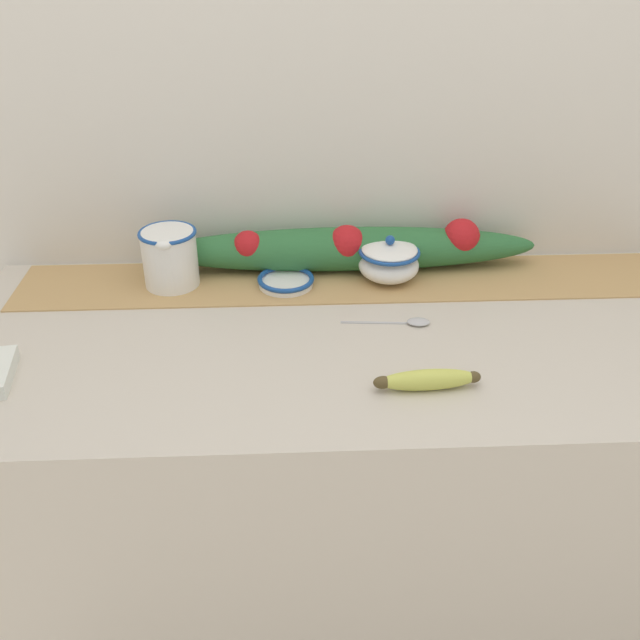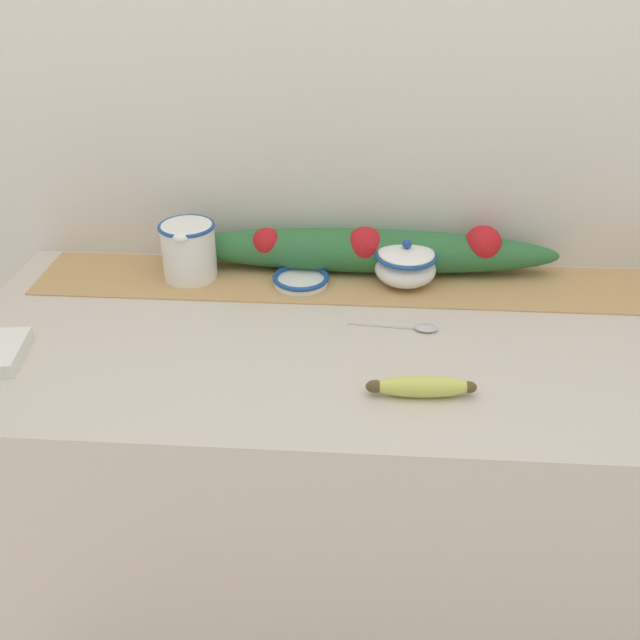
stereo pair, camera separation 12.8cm
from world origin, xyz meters
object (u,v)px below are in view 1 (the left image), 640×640
(spoon, at_px, (414,322))
(banana, at_px, (427,380))
(cream_pitcher, at_px, (170,256))
(sugar_bowl, at_px, (389,261))
(small_dish, at_px, (286,281))

(spoon, bearing_deg, banana, -88.71)
(cream_pitcher, bearing_deg, banana, -40.05)
(cream_pitcher, xyz_separation_m, banana, (0.47, -0.39, -0.05))
(sugar_bowl, distance_m, spoon, 0.19)
(sugar_bowl, bearing_deg, banana, -88.04)
(sugar_bowl, height_order, banana, sugar_bowl)
(sugar_bowl, height_order, spoon, sugar_bowl)
(cream_pitcher, height_order, spoon, cream_pitcher)
(small_dish, bearing_deg, sugar_bowl, 4.71)
(small_dish, relative_size, spoon, 0.69)
(small_dish, height_order, spoon, small_dish)
(cream_pitcher, relative_size, spoon, 0.81)
(sugar_bowl, xyz_separation_m, small_dish, (-0.22, -0.02, -0.03))
(sugar_bowl, xyz_separation_m, spoon, (0.03, -0.18, -0.04))
(cream_pitcher, xyz_separation_m, sugar_bowl, (0.46, -0.00, -0.02))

